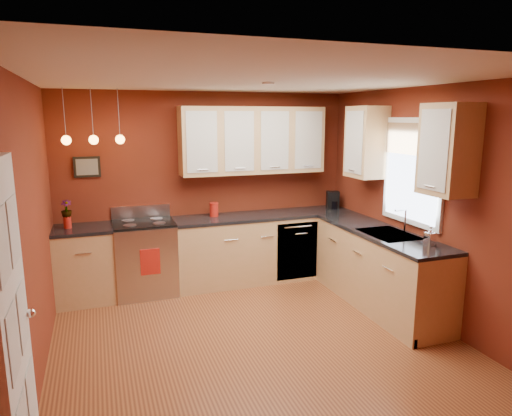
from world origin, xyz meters
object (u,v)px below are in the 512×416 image
object	(u,v)px
coffee_maker	(333,201)
soap_pump	(430,236)
red_canister	(214,209)
gas_range	(145,257)
sink	(389,236)

from	to	relation	value
coffee_maker	soap_pump	world-z (taller)	coffee_maker
red_canister	coffee_maker	bearing A→B (deg)	-1.79
gas_range	soap_pump	xyz separation A→B (m)	(2.74, -2.05, 0.56)
red_canister	soap_pump	size ratio (longest dim) A/B	0.90
sink	red_canister	distance (m)	2.31
red_canister	soap_pump	xyz separation A→B (m)	(1.79, -2.14, 0.01)
gas_range	red_canister	world-z (taller)	red_canister
coffee_maker	red_canister	bearing A→B (deg)	-162.12
sink	red_canister	bearing A→B (deg)	136.51
red_canister	coffee_maker	world-z (taller)	coffee_maker
red_canister	coffee_maker	distance (m)	1.79
red_canister	coffee_maker	xyz separation A→B (m)	(1.78, -0.06, 0.02)
gas_range	soap_pump	size ratio (longest dim) A/B	5.37
sink	red_canister	size ratio (longest dim) A/B	3.76
gas_range	red_canister	size ratio (longest dim) A/B	5.96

